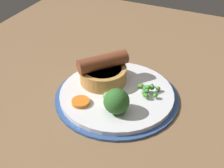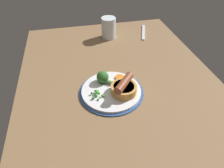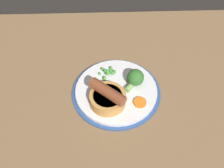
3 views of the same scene
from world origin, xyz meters
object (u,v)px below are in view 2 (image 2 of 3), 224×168
object	(u,v)px
broccoli_floret_near	(103,77)
fork	(143,32)
drinking_glass	(109,28)
dinner_plate	(111,91)
carrot_slice_0	(120,78)
pea_pile	(97,94)
sausage_pudding	(124,88)

from	to	relation	value
broccoli_floret_near	fork	size ratio (longest dim) A/B	0.34
fork	drinking_glass	bearing A→B (deg)	-67.09
dinner_plate	carrot_slice_0	distance (cm)	7.45
broccoli_floret_near	carrot_slice_0	distance (cm)	7.11
dinner_plate	broccoli_floret_near	world-z (taller)	broccoli_floret_near
pea_pile	broccoli_floret_near	xyz separation A→B (cm)	(-7.26, 3.42, 1.22)
carrot_slice_0	sausage_pudding	bearing A→B (deg)	-4.23
sausage_pudding	carrot_slice_0	world-z (taller)	sausage_pudding
pea_pile	broccoli_floret_near	world-z (taller)	broccoli_floret_near
broccoli_floret_near	fork	distance (cm)	49.93
fork	carrot_slice_0	bearing A→B (deg)	-11.43
sausage_pudding	fork	world-z (taller)	sausage_pudding
broccoli_floret_near	dinner_plate	bearing A→B (deg)	151.20
sausage_pudding	drinking_glass	distance (cm)	46.08
pea_pile	drinking_glass	distance (cm)	47.65
drinking_glass	pea_pile	bearing A→B (deg)	-16.49
sausage_pudding	dinner_plate	bearing A→B (deg)	-79.67
broccoli_floret_near	drinking_glass	world-z (taller)	drinking_glass
dinner_plate	broccoli_floret_near	size ratio (longest dim) A/B	4.01
broccoli_floret_near	carrot_slice_0	bearing A→B (deg)	-137.20
sausage_pudding	drinking_glass	bearing A→B (deg)	-144.19
dinner_plate	broccoli_floret_near	distance (cm)	6.36
pea_pile	carrot_slice_0	world-z (taller)	pea_pile
carrot_slice_0	drinking_glass	xyz separation A→B (cm)	(-37.84, 3.23, 3.68)
fork	pea_pile	bearing A→B (deg)	-16.18
pea_pile	broccoli_floret_near	size ratio (longest dim) A/B	0.82
sausage_pudding	fork	size ratio (longest dim) A/B	0.53
broccoli_floret_near	pea_pile	bearing A→B (deg)	103.47
fork	sausage_pudding	bearing A→B (deg)	-7.46
sausage_pudding	pea_pile	bearing A→B (deg)	-51.14
dinner_plate	sausage_pudding	world-z (taller)	sausage_pudding
fork	drinking_glass	world-z (taller)	drinking_glass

